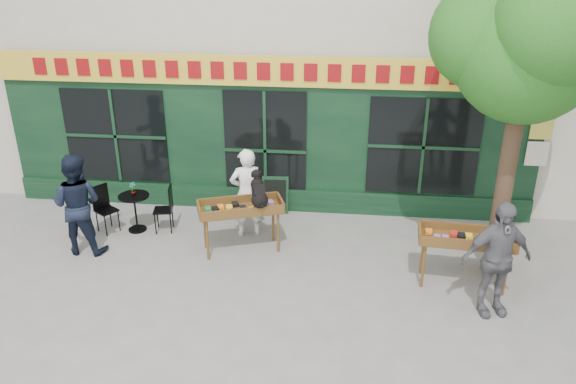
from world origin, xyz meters
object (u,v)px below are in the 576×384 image
(man_right, at_px, (496,259))
(bistro_table, at_px, (135,206))
(dog, at_px, (259,189))
(woman, at_px, (247,193))
(book_cart_center, at_px, (241,210))
(book_cart_right, at_px, (466,241))
(man_left, at_px, (77,204))

(man_right, height_order, bistro_table, man_right)
(dog, distance_m, woman, 0.88)
(dog, bearing_deg, book_cart_center, 152.26)
(book_cart_right, xyz_separation_m, man_left, (-6.82, 0.37, 0.13))
(dog, distance_m, bistro_table, 2.76)
(book_cart_center, height_order, dog, dog)
(dog, height_order, book_cart_right, dog)
(woman, bearing_deg, man_right, 133.45)
(book_cart_center, distance_m, book_cart_right, 3.95)
(book_cart_center, height_order, book_cart_right, same)
(man_left, bearing_deg, book_cart_right, 176.58)
(man_right, height_order, man_left, man_left)
(book_cart_right, distance_m, man_right, 0.82)
(man_right, bearing_deg, book_cart_right, 96.44)
(bistro_table, height_order, man_left, man_left)
(book_cart_center, bearing_deg, book_cart_right, -30.21)
(book_cart_center, xyz_separation_m, book_cart_right, (3.89, -0.73, 0.00))
(dog, height_order, man_left, man_left)
(man_right, bearing_deg, woman, 137.70)
(book_cart_center, bearing_deg, dog, -27.74)
(woman, xyz_separation_m, man_left, (-2.94, -1.01, 0.07))
(dog, relative_size, woman, 0.34)
(book_cart_right, xyz_separation_m, bistro_table, (-6.12, 1.27, -0.28))
(woman, distance_m, man_right, 4.70)
(woman, distance_m, man_left, 3.10)
(book_cart_center, relative_size, book_cart_right, 1.05)
(book_cart_center, bearing_deg, man_right, -39.05)
(book_cart_center, height_order, woman, woman)
(bistro_table, bearing_deg, book_cart_right, -11.73)
(man_right, relative_size, bistro_table, 2.46)
(book_cart_center, xyz_separation_m, man_left, (-2.94, -0.36, 0.13))
(book_cart_center, relative_size, man_left, 0.85)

